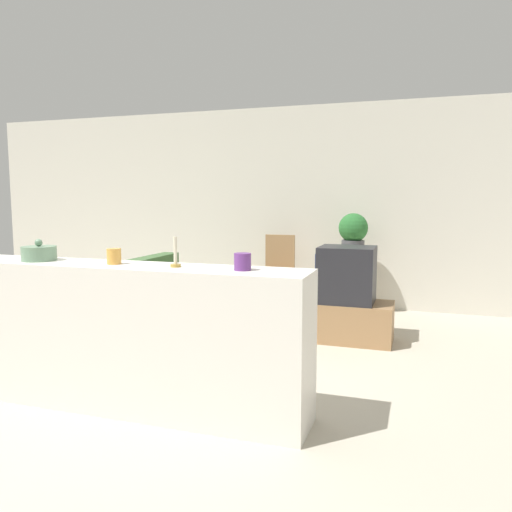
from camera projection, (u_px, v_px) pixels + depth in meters
name	position (u px, v px, depth m)	size (l,w,h in m)	color
ground_plane	(140.00, 385.00, 3.92)	(14.00, 14.00, 0.00)	beige
wall_back	(268.00, 206.00, 7.00)	(9.00, 0.06, 2.70)	beige
couch	(152.00, 311.00, 5.26)	(0.83, 1.91, 0.80)	#476B3D
tv_stand	(346.00, 321.00, 5.15)	(0.94, 0.51, 0.40)	#9E754C
television	(346.00, 274.00, 5.09)	(0.57, 0.48, 0.57)	#232328
wooden_chair	(278.00, 270.00, 6.52)	(0.44, 0.44, 0.98)	#9E754C
plant_stand	(352.00, 284.00, 6.31)	(0.19, 0.19, 0.77)	#9E754C
potted_plant	(353.00, 232.00, 6.24)	(0.37, 0.37, 0.51)	#4C4C51
foreground_counter	(109.00, 335.00, 3.51)	(2.87, 0.44, 1.01)	white
decorative_bowl	(39.00, 253.00, 3.62)	(0.24, 0.24, 0.16)	gray
candle_jar	(114.00, 256.00, 3.43)	(0.10, 0.10, 0.11)	gold
candlestick	(176.00, 258.00, 3.28)	(0.07, 0.07, 0.20)	#B7933D
coffee_tin	(243.00, 262.00, 3.13)	(0.11, 0.11, 0.11)	#66337F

